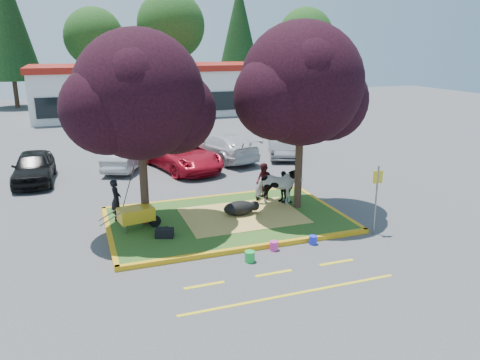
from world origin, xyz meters
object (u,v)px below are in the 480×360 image
object	(u,v)px
wheelbarrow	(137,214)
bucket_blue	(313,240)
handler	(116,200)
bucket_green	(250,257)
cow	(278,187)
car_silver	(126,157)
bucket_pink	(274,246)
car_black	(34,167)
calf	(239,208)
sign_post	(377,193)

from	to	relation	value
wheelbarrow	bucket_blue	size ratio (longest dim) A/B	7.30
handler	bucket_green	distance (m)	5.59
cow	wheelbarrow	world-z (taller)	cow
bucket_blue	bucket_green	bearing A→B (deg)	-168.11
car_silver	bucket_blue	bearing A→B (deg)	134.93
bucket_pink	car_black	size ratio (longest dim) A/B	0.07
bucket_pink	bucket_blue	bearing A→B (deg)	0.00
wheelbarrow	calf	bearing A→B (deg)	-8.20
calf	bucket_blue	distance (m)	3.26
bucket_pink	car_black	xyz separation A→B (m)	(-7.37, 10.53, 0.57)
bucket_pink	car_black	world-z (taller)	car_black
sign_post	car_black	xyz separation A→B (m)	(-11.06, 10.43, -0.72)
handler	cow	bearing A→B (deg)	-83.16
bucket_pink	bucket_green	bearing A→B (deg)	-153.47
cow	bucket_blue	size ratio (longest dim) A/B	6.27
handler	bucket_green	world-z (taller)	handler
bucket_pink	handler	bearing A→B (deg)	137.61
handler	bucket_blue	distance (m)	6.94
wheelbarrow	sign_post	xyz separation A→B (m)	(7.46, -2.67, 0.76)
bucket_blue	bucket_pink	bearing A→B (deg)	180.00
bucket_pink	cow	bearing A→B (deg)	63.98
bucket_blue	car_black	size ratio (longest dim) A/B	0.07
sign_post	car_silver	bearing A→B (deg)	128.65
sign_post	car_black	size ratio (longest dim) A/B	0.56
cow	handler	distance (m)	6.02
calf	bucket_pink	distance (m)	2.93
wheelbarrow	car_silver	distance (m)	8.75
bucket_blue	car_black	distance (m)	13.69
cow	calf	distance (m)	1.92
handler	bucket_pink	xyz separation A→B (m)	(4.31, -3.94, -0.74)
bucket_pink	car_black	bearing A→B (deg)	124.99
calf	car_black	distance (m)	10.54
sign_post	car_silver	xyz separation A→B (m)	(-6.83, 11.40, -0.79)
calf	sign_post	world-z (taller)	sign_post
sign_post	wheelbarrow	bearing A→B (deg)	167.99
wheelbarrow	sign_post	size ratio (longest dim) A/B	0.86
cow	bucket_green	size ratio (longest dim) A/B	5.40
handler	bucket_pink	size ratio (longest dim) A/B	5.07
calf	car_black	size ratio (longest dim) A/B	0.28
calf	car_black	xyz separation A→B (m)	(-7.28, 7.61, 0.31)
wheelbarrow	bucket_blue	xyz separation A→B (m)	(5.13, -2.77, -0.54)
handler	sign_post	bearing A→B (deg)	-104.20
cow	car_silver	size ratio (longest dim) A/B	0.44
cow	sign_post	size ratio (longest dim) A/B	0.74
bucket_green	cow	bearing A→B (deg)	55.90
sign_post	bucket_green	xyz separation A→B (m)	(-4.67, -0.59, -1.27)
cow	bucket_blue	distance (m)	3.55
sign_post	car_silver	size ratio (longest dim) A/B	0.60
car_black	calf	bearing A→B (deg)	-43.86
handler	sign_post	world-z (taller)	sign_post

